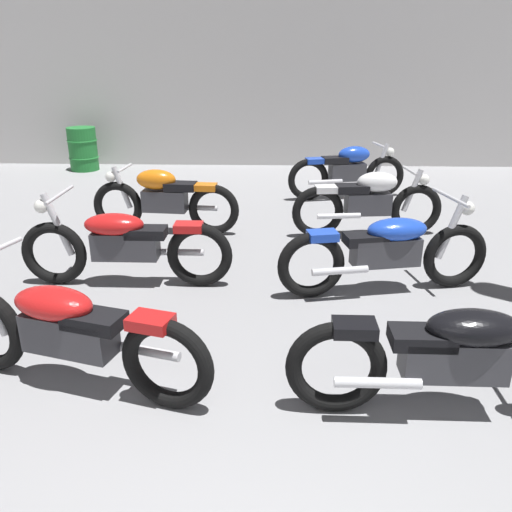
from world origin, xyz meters
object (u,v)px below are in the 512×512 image
Objects in this scene: motorcycle_right_row_2 at (387,250)px; motorcycle_right_row_4 at (348,170)px; motorcycle_left_row_2 at (124,244)px; motorcycle_left_row_3 at (164,199)px; motorcycle_right_row_1 at (456,355)px; motorcycle_right_row_3 at (369,202)px; motorcycle_left_row_1 at (68,331)px; oil_drum at (83,149)px.

motorcycle_right_row_2 reaches higher than motorcycle_right_row_4.
motorcycle_left_row_2 and motorcycle_right_row_2 have the same top height.
motorcycle_right_row_1 reaches higher than motorcycle_left_row_3.
motorcycle_left_row_2 is 1.11× the size of motorcycle_right_row_4.
motorcycle_right_row_4 is (0.08, 3.63, 0.01)m from motorcycle_right_row_2.
motorcycle_left_row_2 is at bearing -148.90° from motorcycle_right_row_3.
motorcycle_right_row_2 is (2.55, 1.70, 0.00)m from motorcycle_left_row_1.
oil_drum is at bearing 131.31° from motorcycle_right_row_2.
motorcycle_left_row_1 reaches higher than motorcycle_left_row_3.
motorcycle_right_row_4 is at bearing -21.78° from oil_drum.
motorcycle_right_row_2 is at bearing -34.91° from motorcycle_left_row_3.
motorcycle_right_row_2 reaches higher than motorcycle_left_row_3.
motorcycle_right_row_1 reaches higher than motorcycle_right_row_4.
motorcycle_right_row_2 is at bearing -48.69° from oil_drum.
motorcycle_right_row_1 reaches higher than oil_drum.
oil_drum is (-5.04, 2.02, -0.03)m from motorcycle_right_row_4.
motorcycle_left_row_2 is 2.55× the size of oil_drum.
motorcycle_right_row_3 is 1.01× the size of motorcycle_right_row_4.
motorcycle_right_row_1 is 3.66m from motorcycle_right_row_3.
motorcycle_left_row_3 is at bearing 145.09° from motorcycle_right_row_2.
motorcycle_right_row_2 is at bearing 91.94° from motorcycle_right_row_1.
motorcycle_right_row_2 is 2.53× the size of oil_drum.
motorcycle_right_row_3 is (2.74, 1.65, 0.01)m from motorcycle_left_row_2.
motorcycle_left_row_3 reaches higher than oil_drum.
motorcycle_left_row_1 is at bearing -71.81° from oil_drum.
motorcycle_left_row_3 is 1.01× the size of motorcycle_right_row_4.
motorcycle_left_row_2 is at bearing 92.57° from motorcycle_left_row_1.
motorcycle_right_row_3 and motorcycle_right_row_4 have the same top height.
motorcycle_right_row_2 is 1.09× the size of motorcycle_right_row_3.
motorcycle_right_row_1 is (2.69, -2.01, 0.00)m from motorcycle_left_row_2.
motorcycle_right_row_2 is (-0.07, 1.92, 0.00)m from motorcycle_right_row_1.
motorcycle_right_row_1 is at bearing -90.66° from motorcycle_right_row_3.
oil_drum is (-2.41, 7.35, -0.03)m from motorcycle_left_row_1.
motorcycle_right_row_1 is 1.10× the size of motorcycle_right_row_3.
motorcycle_left_row_2 reaches higher than motorcycle_right_row_4.
motorcycle_left_row_3 is (0.07, 1.70, 0.01)m from motorcycle_left_row_2.
motorcycle_right_row_1 is 9.09m from oil_drum.
motorcycle_left_row_1 reaches higher than motorcycle_right_row_4.
motorcycle_left_row_3 is 0.92× the size of motorcycle_right_row_2.
motorcycle_right_row_3 is (0.11, 1.74, 0.01)m from motorcycle_right_row_2.
motorcycle_left_row_2 is 1.00× the size of motorcycle_right_row_1.
motorcycle_right_row_4 is at bearing 35.00° from motorcycle_left_row_3.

